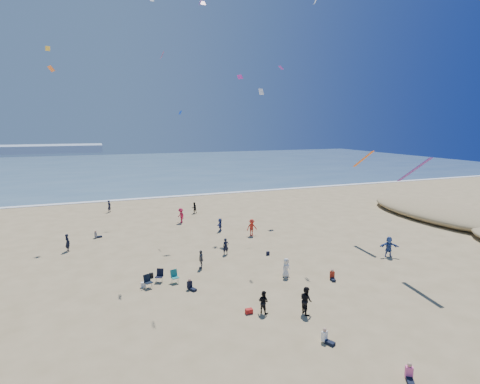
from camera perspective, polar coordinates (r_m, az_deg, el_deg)
name	(u,v)px	position (r m, az deg, el deg)	size (l,w,h in m)	color
ground	(258,349)	(21.82, 2.82, -22.74)	(220.00, 220.00, 0.00)	tan
ocean	(126,167)	(112.61, -17.04, 3.66)	(220.00, 100.00, 0.06)	#476B84
surf_line	(148,198)	(63.30, -13.79, -0.91)	(220.00, 1.20, 0.08)	white
standing_flyers	(230,240)	(36.63, -1.59, -7.34)	(36.02, 35.18, 1.86)	#C21B3C
seated_group	(242,286)	(27.76, 0.34, -14.16)	(18.09, 30.20, 0.84)	white
chair_cluster	(161,278)	(29.49, -11.94, -12.71)	(2.74, 1.59, 1.00)	black
white_tote	(143,285)	(29.41, -14.52, -13.53)	(0.35, 0.20, 0.40)	white
black_backpack	(151,275)	(30.96, -13.36, -12.26)	(0.30, 0.22, 0.38)	black
cooler	(249,311)	(25.05, 1.39, -17.69)	(0.45, 0.30, 0.30)	red
navy_bag	(268,253)	(35.14, 4.27, -9.30)	(0.28, 0.18, 0.34)	black
kites_aloft	(305,88)	(34.56, 9.85, 15.38)	(39.31, 44.27, 23.09)	yellow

